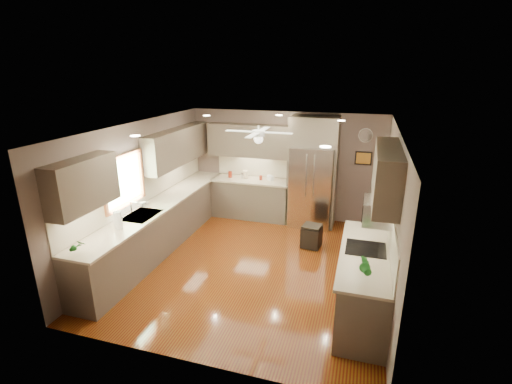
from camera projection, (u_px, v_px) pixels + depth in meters
The scene contains 28 objects.
floor at pixel (254, 264), 6.79m from camera, with size 5.00×5.00×0.00m, color #4F140A.
ceiling at pixel (253, 128), 6.00m from camera, with size 5.00×5.00×0.00m, color white.
wall_back at pixel (285, 166), 8.67m from camera, with size 4.50×4.50×0.00m, color #66544E.
wall_front at pixel (188, 272), 4.13m from camera, with size 4.50×4.50×0.00m, color #66544E.
wall_left at pixel (140, 189), 7.01m from camera, with size 5.00×5.00×0.00m, color #66544E.
wall_right at pixel (391, 214), 5.78m from camera, with size 5.00×5.00×0.00m, color #66544E.
canister_a at pixel (230, 174), 8.80m from camera, with size 0.09×0.09×0.14m, color maroon.
canister_b at pixel (243, 175), 8.74m from camera, with size 0.09×0.09×0.13m, color silver.
canister_c at pixel (245, 175), 8.73m from camera, with size 0.12×0.12×0.19m, color #C2AD91.
canister_d at pixel (261, 178), 8.60m from camera, with size 0.07×0.07×0.11m, color maroon.
soap_bottle at pixel (143, 204), 6.87m from camera, with size 0.08×0.08×0.17m, color white.
potted_plant_left at pixel (77, 246), 5.14m from camera, with size 0.14×0.10×0.27m, color #1B611F.
potted_plant_right at pixel (365, 266), 4.56m from camera, with size 0.17×0.14×0.31m, color #1B611F.
bowl at pixel (270, 179), 8.60m from camera, with size 0.22×0.22×0.05m, color #C2AD91.
left_run at pixel (161, 224), 7.31m from camera, with size 0.65×4.70×1.45m.
back_run at pixel (252, 197), 8.84m from camera, with size 1.85×0.65×1.45m.
uppers at pixel (227, 154), 7.05m from camera, with size 4.50×4.70×0.95m.
window at pixel (123, 181), 6.46m from camera, with size 0.05×1.12×0.92m.
sink at pixel (142, 217), 6.58m from camera, with size 0.50×0.70×0.32m.
refrigerator at pixel (312, 174), 8.19m from camera, with size 1.06×0.75×2.45m.
right_run at pixel (364, 280), 5.39m from camera, with size 0.70×2.20×1.45m.
microwave at pixel (378, 211), 5.27m from camera, with size 0.43×0.55×0.34m.
ceiling_fan at pixel (258, 135), 6.33m from camera, with size 1.18×1.18×0.32m.
recessed_lights at pixel (258, 124), 6.38m from camera, with size 2.84×3.14×0.01m.
wall_clock at pixel (366, 135), 7.92m from camera, with size 0.30×0.03×0.30m.
framed_print at pixel (363, 158), 8.08m from camera, with size 0.36×0.03×0.30m.
stool at pixel (312, 236), 7.37m from camera, with size 0.41×0.41×0.45m.
paper_towel at pixel (118, 220), 5.98m from camera, with size 0.13×0.13×0.33m.
Camera 1 is at (1.78, -5.76, 3.41)m, focal length 26.00 mm.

